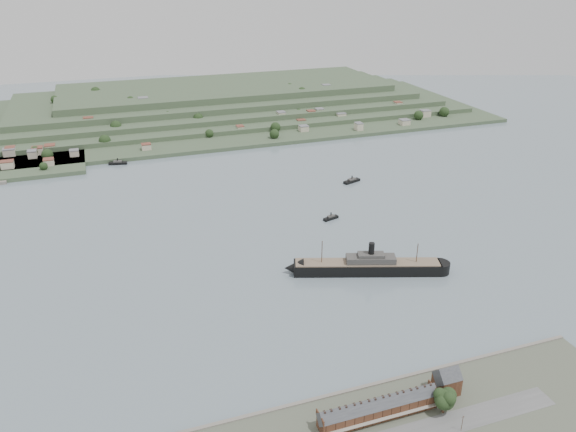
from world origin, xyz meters
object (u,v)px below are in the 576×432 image
object	(u,v)px
terrace_row	(378,408)
fig_tree	(446,399)
gabled_building	(447,381)
steamship	(363,266)
tugboat	(331,218)

from	to	relation	value
terrace_row	fig_tree	world-z (taller)	fig_tree
terrace_row	gabled_building	world-z (taller)	gabled_building
terrace_row	gabled_building	distance (m)	37.74
steamship	tugboat	xyz separation A→B (m)	(13.18, 83.27, -3.33)
gabled_building	fig_tree	distance (m)	14.42
gabled_building	tugboat	bearing A→B (deg)	82.22
steamship	fig_tree	size ratio (longest dim) A/B	8.22
gabled_building	fig_tree	world-z (taller)	gabled_building
fig_tree	gabled_building	bearing A→B (deg)	53.75
gabled_building	terrace_row	bearing A→B (deg)	-173.88
gabled_building	steamship	distance (m)	115.48
gabled_building	fig_tree	xyz separation A→B (m)	(-8.48, -11.56, 1.56)
steamship	tugboat	world-z (taller)	steamship
terrace_row	gabled_building	size ratio (longest dim) A/B	3.95
gabled_building	tugboat	world-z (taller)	gabled_building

